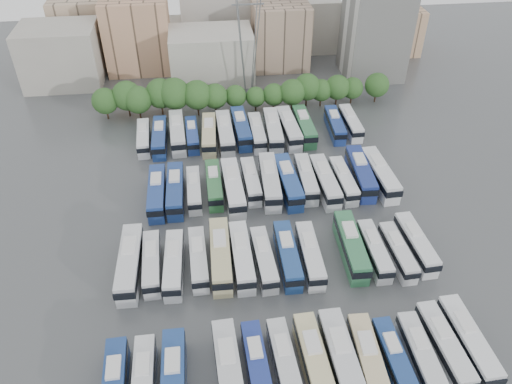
{
  "coord_description": "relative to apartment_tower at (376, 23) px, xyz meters",
  "views": [
    {
      "loc": [
        -9.23,
        -57.69,
        54.5
      ],
      "look_at": [
        -1.29,
        8.19,
        3.0
      ],
      "focal_mm": 35.0,
      "sensor_mm": 36.0,
      "label": 1
    }
  ],
  "objects": [
    {
      "name": "bus_r3_s3",
      "position": [
        -45.69,
        -27.74,
        -11.32
      ],
      "size": [
        2.76,
        10.99,
        3.42
      ],
      "rotation": [
        0.0,
        0.0,
        0.04
      ],
      "color": "navy",
      "rests_on": "ground"
    },
    {
      "name": "bus_r1_s5",
      "position": [
        -39.05,
        -63.58,
        -11.07
      ],
      "size": [
        2.94,
        12.6,
        3.94
      ],
      "rotation": [
        0.0,
        0.0,
        0.02
      ],
      "color": "silver",
      "rests_on": "ground"
    },
    {
      "name": "bus_r1_s3",
      "position": [
        -45.43,
        -63.13,
        -11.25
      ],
      "size": [
        2.83,
        11.41,
        3.56
      ],
      "rotation": [
        0.0,
        0.0,
        0.03
      ],
      "color": "silver",
      "rests_on": "ground"
    },
    {
      "name": "bus_r1_s4",
      "position": [
        -42.16,
        -63.06,
        -10.94
      ],
      "size": [
        3.13,
        13.41,
        4.19
      ],
      "rotation": [
        0.0,
        0.0,
        -0.02
      ],
      "color": "#C0B784",
      "rests_on": "ground"
    },
    {
      "name": "bus_r2_s8",
      "position": [
        -29.16,
        -46.23,
        -10.94
      ],
      "size": [
        3.56,
        13.47,
        4.19
      ],
      "rotation": [
        0.0,
        0.0,
        0.05
      ],
      "color": "navy",
      "rests_on": "ground"
    },
    {
      "name": "bus_r0_s11",
      "position": [
        -19.16,
        -82.89,
        -11.23
      ],
      "size": [
        2.55,
        11.51,
        3.61
      ],
      "rotation": [
        0.0,
        0.0,
        -0.0
      ],
      "color": "silver",
      "rests_on": "ground"
    },
    {
      "name": "bus_r1_s1",
      "position": [
        -52.22,
        -63.19,
        -11.25
      ],
      "size": [
        2.91,
        11.44,
        3.56
      ],
      "rotation": [
        0.0,
        0.0,
        0.04
      ],
      "color": "silver",
      "rests_on": "ground"
    },
    {
      "name": "bus_r2_s13",
      "position": [
        -12.41,
        -46.1,
        -10.91
      ],
      "size": [
        3.58,
        13.67,
        4.25
      ],
      "rotation": [
        0.0,
        0.0,
        0.05
      ],
      "color": "silver",
      "rests_on": "ground"
    },
    {
      "name": "bus_r3_s6",
      "position": [
        -35.62,
        -26.84,
        -10.98
      ],
      "size": [
        3.45,
        13.25,
        4.12
      ],
      "rotation": [
        0.0,
        0.0,
        0.04
      ],
      "color": "navy",
      "rests_on": "ground"
    },
    {
      "name": "bus_r2_s5",
      "position": [
        -38.94,
        -46.87,
        -10.89
      ],
      "size": [
        3.51,
        13.79,
        4.29
      ],
      "rotation": [
        0.0,
        0.0,
        0.04
      ],
      "color": "silver",
      "rests_on": "ground"
    },
    {
      "name": "bus_r1_s7",
      "position": [
        -32.3,
        -64.05,
        -11.11
      ],
      "size": [
        2.69,
        12.25,
        3.84
      ],
      "rotation": [
        0.0,
        0.0,
        -0.0
      ],
      "color": "navy",
      "rests_on": "ground"
    },
    {
      "name": "bus_r0_s13",
      "position": [
        -12.55,
        -81.52,
        -11.1
      ],
      "size": [
        3.15,
        12.45,
        3.88
      ],
      "rotation": [
        0.0,
        0.0,
        0.04
      ],
      "color": "silver",
      "rests_on": "ground"
    },
    {
      "name": "bus_r3_s8",
      "position": [
        -29.19,
        -28.52,
        -10.92
      ],
      "size": [
        3.43,
        13.58,
        4.23
      ],
      "rotation": [
        0.0,
        0.0,
        -0.04
      ],
      "color": "silver",
      "rests_on": "ground"
    },
    {
      "name": "bus_r2_s12",
      "position": [
        -15.7,
        -45.29,
        -10.91
      ],
      "size": [
        3.63,
        13.69,
        4.25
      ],
      "rotation": [
        0.0,
        0.0,
        -0.05
      ],
      "color": "navy",
      "rests_on": "ground"
    },
    {
      "name": "bus_r1_s13",
      "position": [
        -12.48,
        -63.92,
        -11.19
      ],
      "size": [
        3.12,
        11.88,
        3.69
      ],
      "rotation": [
        0.0,
        0.0,
        0.05
      ],
      "color": "silver",
      "rests_on": "ground"
    },
    {
      "name": "bus_r2_s1",
      "position": [
        -52.07,
        -46.57,
        -11.03
      ],
      "size": [
        2.83,
        12.82,
        4.02
      ],
      "rotation": [
        0.0,
        0.0,
        0.0
      ],
      "color": "navy",
      "rests_on": "ground"
    },
    {
      "name": "bus_r1_s2",
      "position": [
        -49.01,
        -63.87,
        -11.17
      ],
      "size": [
        3.0,
        11.99,
        3.74
      ],
      "rotation": [
        0.0,
        0.0,
        -0.03
      ],
      "color": "silver",
      "rests_on": "ground"
    },
    {
      "name": "bus_r2_s10",
      "position": [
        -22.64,
        -46.88,
        -11.01
      ],
      "size": [
        3.28,
        13.01,
        4.05
      ],
      "rotation": [
        0.0,
        0.0,
        0.04
      ],
      "color": "silver",
      "rests_on": "ground"
    },
    {
      "name": "bus_r3_s7",
      "position": [
        -32.53,
        -28.57,
        -11.18
      ],
      "size": [
        2.63,
        11.81,
        3.7
      ],
      "rotation": [
        0.0,
        0.0,
        0.0
      ],
      "color": "silver",
      "rests_on": "ground"
    },
    {
      "name": "tree_line",
      "position": [
        -37.5,
        -15.88,
        -8.47
      ],
      "size": [
        66.14,
        7.96,
        8.7
      ],
      "color": "black",
      "rests_on": "ground"
    },
    {
      "name": "bus_r2_s7",
      "position": [
        -32.35,
        -45.8,
        -10.91
      ],
      "size": [
        3.5,
        13.7,
        4.27
      ],
      "rotation": [
        0.0,
        0.0,
        -0.04
      ],
      "color": "silver",
      "rests_on": "ground"
    },
    {
      "name": "bus_r1_s0",
      "position": [
        -55.32,
        -63.09,
        -10.91
      ],
      "size": [
        3.22,
        13.6,
        4.25
      ],
      "rotation": [
        0.0,
        0.0,
        -0.02
      ],
      "color": "silver",
      "rests_on": "ground"
    },
    {
      "name": "bus_r3_s2",
      "position": [
        -48.63,
        -27.03,
        -10.95
      ],
      "size": [
        3.54,
        13.44,
        4.18
      ],
      "rotation": [
        0.0,
        0.0,
        0.05
      ],
      "color": "silver",
      "rests_on": "ground"
    },
    {
      "name": "bus_r2_s2",
      "position": [
        -48.92,
        -46.32,
        -11.01
      ],
      "size": [
        2.94,
        12.93,
        4.05
      ],
      "rotation": [
        0.0,
        0.0,
        -0.01
      ],
      "color": "navy",
      "rests_on": "ground"
    },
    {
      "name": "bus_r2_s3",
      "position": [
        -45.71,
        -46.15,
        -11.33
      ],
      "size": [
        2.51,
        10.85,
        3.39
      ],
      "rotation": [
        0.0,
        0.0,
        0.01
      ],
      "color": "silver",
      "rests_on": "ground"
    },
    {
      "name": "bus_r3_s0",
      "position": [
        -55.41,
        -27.76,
        -11.28
      ],
      "size": [
        3.0,
        11.28,
        3.51
      ],
      "rotation": [
        0.0,
        0.0,
        0.05
      ],
      "color": "silver",
      "rests_on": "ground"
    },
    {
      "name": "bus_r1_s11",
      "position": [
        -19.16,
        -64.49,
        -11.27
      ],
      "size": [
        2.54,
        11.24,
        3.52
      ],
      "rotation": [
        0.0,
        0.0,
        0.01
      ],
      "color": "silver",
      "rests_on": "ground"
    },
    {
      "name": "bus_r0_s10",
      "position": [
        -22.46,
        -82.87,
        -11.33
      ],
      "size": [
        2.61,
        10.91,
        3.41
      ],
      "rotation": [
        0.0,
        0.0,
        0.02
      ],
      "color": "navy",
      "rests_on": "ground"
    },
    {
      "name": "bus_r3_s4",
      "position": [
        -42.25,
        -28.52,
        -11.03
      ],
      "size": [
        3.38,
        12.89,
        4.01
      ],
      "rotation": [
        0.0,
        0.0,
        -0.05
      ],
      "color": "#C6B888",
      "rests_on": "ground"
    },
    {
      "name": "bus_r0_s5",
      "position": [
        -39.02,
        -81.72,
        -11.27
      ],
      "size": [
        2.94,
        11.35,
        3.53
      ],
      "rotation": [
        0.0,
        0.0,
        0.04
      ],
      "color": "navy",
      "rests_on": "ground"
    },
    {
      "name": "bus_r1_s8",
      "position": [
        -28.97,
        -64.39,
        -11.16
      ],
      "size": [
        2.79,
        11.98,
        3.75
      ],
      "rotation": [
        0.0,
        0.0,
        -0.02
      ],
      "color": "silver",
      "rests_on": "ground"
    },
    {
      "name": "bus_r3_s1",
      "position": [
        -52.19,
        -28.25,
        -11.1
      ],
      "size": [
        2.7,
        12.36,
        3.88
      ],
      "rotation": [
        0.0,
        0.0,
        0.0
      ],
      "color": "navy",
      "rests_on": "ground"
    },
    {
      "name": "bus_r1_s10",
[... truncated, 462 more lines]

